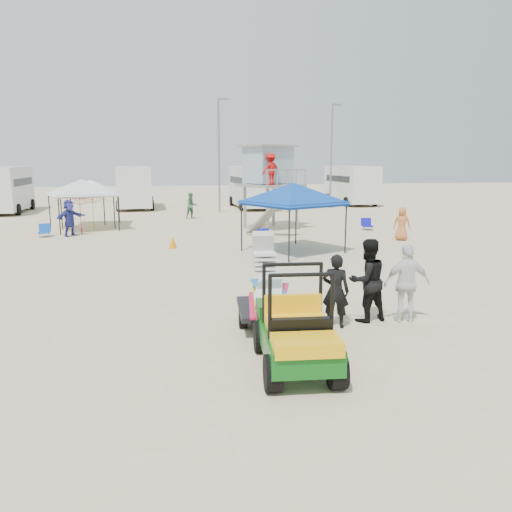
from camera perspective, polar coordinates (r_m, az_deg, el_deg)
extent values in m
plane|color=beige|center=(9.75, 0.87, -10.88)|extent=(140.00, 140.00, 0.00)
cube|color=#0C5113|center=(8.87, 4.59, -9.57)|extent=(1.43, 2.47, 0.41)
cube|color=#F7AD0D|center=(8.79, 4.61, -8.02)|extent=(1.14, 0.78, 0.23)
cylinder|color=black|center=(8.06, 2.72, -13.35)|extent=(0.33, 0.63, 0.60)
cube|color=black|center=(11.01, 1.12, -5.99)|extent=(1.37, 1.84, 0.11)
cylinder|color=black|center=(10.97, -1.44, -7.15)|extent=(0.23, 0.47, 0.45)
imported|color=black|center=(11.06, 9.09, -3.94)|extent=(0.71, 0.64, 1.63)
imported|color=black|center=(11.58, 12.59, -2.72)|extent=(1.04, 0.87, 1.90)
imported|color=white|center=(11.76, 16.86, -3.00)|extent=(1.10, 0.57, 1.79)
cylinder|color=gray|center=(25.90, 0.06, 5.27)|extent=(0.16, 0.16, 2.28)
cube|color=gray|center=(27.02, 1.71, 8.07)|extent=(3.63, 3.63, 0.15)
cube|color=#8CA1B5|center=(27.25, 1.58, 10.34)|extent=(2.67, 2.53, 1.92)
imported|color=#B20F0F|center=(25.93, 0.62, 9.90)|extent=(1.03, 0.59, 1.60)
cylinder|color=black|center=(18.31, 1.10, 2.62)|extent=(0.06, 0.06, 2.03)
pyramid|color=#0E3D9E|center=(19.95, 4.31, 8.36)|extent=(4.14, 4.14, 0.80)
cube|color=#0E3D9E|center=(20.00, 4.28, 6.07)|extent=(4.14, 4.14, 0.18)
cylinder|color=black|center=(27.09, -22.58, 4.33)|extent=(0.06, 0.06, 1.94)
pyramid|color=silver|center=(28.21, -19.34, 8.28)|extent=(3.93, 3.93, 0.80)
cube|color=silver|center=(28.24, -19.24, 6.66)|extent=(3.93, 3.93, 0.18)
cylinder|color=black|center=(28.73, -21.25, 4.67)|extent=(0.06, 0.06, 1.86)
pyramid|color=white|center=(29.80, -18.45, 8.28)|extent=(3.01, 3.01, 0.80)
cube|color=white|center=(29.84, -18.36, 6.75)|extent=(3.01, 3.01, 0.18)
imported|color=red|center=(26.73, -19.44, 4.44)|extent=(2.27, 2.30, 1.91)
imported|color=#C2CA11|center=(28.46, -18.10, 4.76)|extent=(2.16, 2.19, 1.82)
cone|color=orange|center=(21.37, -9.50, 1.56)|extent=(0.34, 0.34, 0.50)
cube|color=#114AB9|center=(26.28, -23.06, 2.48)|extent=(0.62, 0.59, 0.06)
cube|color=#114AB9|center=(26.49, -22.99, 2.98)|extent=(0.56, 0.26, 0.44)
cylinder|color=#B2B2B7|center=(26.15, -23.59, 2.13)|extent=(0.03, 0.03, 0.20)
cube|color=#0F20A9|center=(22.33, 0.98, 2.02)|extent=(0.63, 0.60, 0.06)
cube|color=#0F20A9|center=(22.53, 0.84, 2.61)|extent=(0.56, 0.27, 0.44)
cylinder|color=#B2B2B7|center=(22.11, 0.54, 1.62)|extent=(0.03, 0.03, 0.20)
cube|color=#100FA5|center=(27.35, 12.64, 3.36)|extent=(0.67, 0.64, 0.06)
cube|color=#100FA5|center=(27.54, 12.44, 3.84)|extent=(0.57, 0.33, 0.44)
cylinder|color=#B2B2B7|center=(27.10, 12.38, 3.05)|extent=(0.03, 0.03, 0.20)
cube|color=silver|center=(40.13, -26.75, 6.94)|extent=(2.50, 6.80, 3.00)
cube|color=black|center=(40.11, -26.81, 7.58)|extent=(2.54, 5.44, 0.50)
cube|color=silver|center=(40.38, -13.66, 7.78)|extent=(2.50, 6.50, 3.00)
cube|color=black|center=(40.37, -13.69, 8.42)|extent=(2.54, 5.20, 0.50)
cylinder|color=black|center=(38.45, -15.51, 5.55)|extent=(0.25, 0.80, 0.80)
cube|color=silver|center=(39.70, -0.49, 8.04)|extent=(2.50, 7.00, 3.00)
cube|color=black|center=(39.68, -0.49, 8.69)|extent=(2.54, 5.60, 0.50)
cylinder|color=black|center=(37.36, -1.67, 5.79)|extent=(0.25, 0.80, 0.80)
cube|color=silver|center=(43.83, 10.82, 8.10)|extent=(2.50, 6.60, 3.00)
cube|color=black|center=(43.81, 10.84, 8.69)|extent=(2.54, 5.28, 0.50)
cylinder|color=black|center=(41.48, 10.29, 6.11)|extent=(0.25, 0.80, 0.80)
cylinder|color=slate|center=(36.19, -4.26, 11.32)|extent=(0.14, 0.14, 8.00)
cylinder|color=slate|center=(39.89, 8.59, 11.17)|extent=(0.14, 0.14, 8.00)
imported|color=#DDC152|center=(36.30, 3.39, 6.44)|extent=(0.76, 0.60, 1.82)
imported|color=navy|center=(26.09, -20.54, 4.09)|extent=(1.51, 1.57, 1.79)
imported|color=#4A7B54|center=(32.37, -7.38, 5.72)|extent=(0.97, 0.86, 1.66)
imported|color=#BE6A36|center=(24.09, 16.33, 3.57)|extent=(0.91, 0.84, 1.56)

